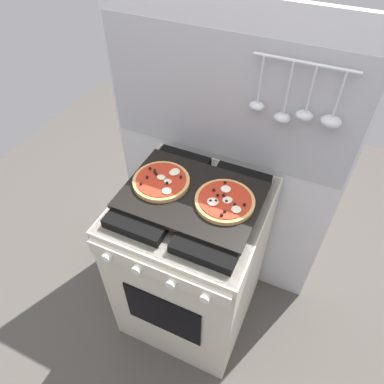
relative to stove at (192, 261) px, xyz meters
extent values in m
plane|color=#4C4742|center=(0.00, 0.00, -0.45)|extent=(4.00, 4.00, 0.00)
cube|color=silver|center=(0.00, 0.34, 0.32)|extent=(1.10, 0.03, 1.55)
cube|color=#ADADB2|center=(0.00, 0.32, 0.70)|extent=(1.08, 0.00, 0.56)
cylinder|color=silver|center=(0.28, 0.30, 0.93)|extent=(0.36, 0.01, 0.01)
cylinder|color=silver|center=(0.14, 0.29, 0.84)|extent=(0.01, 0.01, 0.18)
ellipsoid|color=silver|center=(0.14, 0.29, 0.73)|extent=(0.06, 0.05, 0.03)
cylinder|color=silver|center=(0.24, 0.29, 0.83)|extent=(0.01, 0.01, 0.20)
ellipsoid|color=silver|center=(0.24, 0.29, 0.71)|extent=(0.06, 0.06, 0.04)
cylinder|color=silver|center=(0.32, 0.29, 0.85)|extent=(0.01, 0.01, 0.17)
ellipsoid|color=silver|center=(0.32, 0.29, 0.74)|extent=(0.07, 0.06, 0.04)
cylinder|color=silver|center=(0.41, 0.29, 0.85)|extent=(0.01, 0.01, 0.17)
ellipsoid|color=silver|center=(0.41, 0.29, 0.74)|extent=(0.08, 0.06, 0.04)
cube|color=beige|center=(0.00, 0.00, -0.02)|extent=(0.60, 0.60, 0.86)
cube|color=black|center=(0.00, 0.00, 0.40)|extent=(0.59, 0.59, 0.01)
cube|color=black|center=(-0.14, 0.00, 0.43)|extent=(0.24, 0.51, 0.04)
cube|color=black|center=(0.14, 0.00, 0.43)|extent=(0.24, 0.51, 0.04)
cube|color=beige|center=(0.00, -0.31, 0.35)|extent=(0.58, 0.02, 0.07)
cylinder|color=silver|center=(-0.20, -0.33, 0.35)|extent=(0.04, 0.02, 0.04)
cylinder|color=silver|center=(-0.07, -0.33, 0.35)|extent=(0.04, 0.02, 0.04)
cylinder|color=silver|center=(0.07, -0.33, 0.35)|extent=(0.04, 0.02, 0.04)
cylinder|color=silver|center=(0.20, -0.33, 0.35)|extent=(0.04, 0.02, 0.04)
cube|color=black|center=(0.00, -0.30, 0.00)|extent=(0.36, 0.01, 0.28)
cube|color=black|center=(0.00, 0.00, 0.46)|extent=(0.54, 0.38, 0.02)
cylinder|color=tan|center=(-0.14, 0.01, 0.47)|extent=(0.23, 0.23, 0.02)
cylinder|color=#B72D19|center=(-0.14, 0.01, 0.49)|extent=(0.20, 0.20, 0.00)
ellipsoid|color=beige|center=(-0.11, 0.00, 0.49)|extent=(0.03, 0.03, 0.01)
ellipsoid|color=beige|center=(-0.14, 0.01, 0.49)|extent=(0.04, 0.03, 0.01)
ellipsoid|color=beige|center=(-0.11, 0.06, 0.49)|extent=(0.04, 0.04, 0.01)
ellipsoid|color=beige|center=(-0.09, -0.05, 0.49)|extent=(0.04, 0.04, 0.01)
ellipsoid|color=beige|center=(-0.11, 0.06, 0.49)|extent=(0.04, 0.03, 0.01)
ellipsoid|color=beige|center=(-0.11, 0.06, 0.49)|extent=(0.04, 0.04, 0.01)
sphere|color=black|center=(-0.17, 0.02, 0.49)|extent=(0.01, 0.01, 0.01)
cube|color=#19721E|center=(-0.11, 0.07, 0.49)|extent=(0.01, 0.03, 0.00)
sphere|color=black|center=(-0.10, -0.01, 0.49)|extent=(0.01, 0.01, 0.01)
sphere|color=black|center=(-0.07, 0.05, 0.49)|extent=(0.01, 0.01, 0.01)
sphere|color=black|center=(-0.18, 0.04, 0.49)|extent=(0.01, 0.01, 0.01)
sphere|color=black|center=(-0.18, 0.03, 0.49)|extent=(0.01, 0.01, 0.01)
sphere|color=black|center=(-0.21, 0.04, 0.49)|extent=(0.01, 0.01, 0.01)
sphere|color=black|center=(-0.19, -0.01, 0.49)|extent=(0.01, 0.01, 0.01)
sphere|color=black|center=(-0.20, -0.05, 0.49)|extent=(0.01, 0.01, 0.01)
cylinder|color=tan|center=(0.13, 0.01, 0.47)|extent=(0.23, 0.23, 0.02)
cylinder|color=#B72D19|center=(0.13, 0.01, 0.49)|extent=(0.20, 0.20, 0.00)
ellipsoid|color=#F4EACC|center=(0.19, -0.03, 0.49)|extent=(0.04, 0.04, 0.01)
ellipsoid|color=#F4EACC|center=(0.12, 0.06, 0.49)|extent=(0.04, 0.04, 0.01)
ellipsoid|color=#F4EACC|center=(0.15, 0.00, 0.49)|extent=(0.04, 0.03, 0.01)
ellipsoid|color=#F4EACC|center=(0.10, -0.03, 0.49)|extent=(0.04, 0.04, 0.01)
ellipsoid|color=#F4EACC|center=(0.15, 0.01, 0.49)|extent=(0.03, 0.03, 0.01)
sphere|color=black|center=(0.15, -0.08, 0.49)|extent=(0.01, 0.01, 0.01)
sphere|color=black|center=(0.16, -0.05, 0.49)|extent=(0.01, 0.01, 0.01)
sphere|color=black|center=(0.08, 0.03, 0.49)|extent=(0.01, 0.01, 0.01)
sphere|color=black|center=(0.15, -0.01, 0.49)|extent=(0.01, 0.01, 0.01)
sphere|color=black|center=(0.10, 0.09, 0.49)|extent=(0.01, 0.01, 0.01)
sphere|color=black|center=(0.21, 0.01, 0.49)|extent=(0.01, 0.01, 0.01)
sphere|color=black|center=(0.15, -0.08, 0.49)|extent=(0.01, 0.01, 0.01)
sphere|color=black|center=(0.12, 0.02, 0.49)|extent=(0.01, 0.01, 0.01)
sphere|color=black|center=(0.10, 0.01, 0.49)|extent=(0.01, 0.01, 0.01)
sphere|color=black|center=(0.11, -0.02, 0.49)|extent=(0.01, 0.01, 0.01)
sphere|color=black|center=(0.18, -0.01, 0.49)|extent=(0.01, 0.01, 0.01)
sphere|color=black|center=(0.09, -0.03, 0.49)|extent=(0.01, 0.01, 0.01)
camera|label=1|loc=(0.41, -0.89, 1.46)|focal=33.28mm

